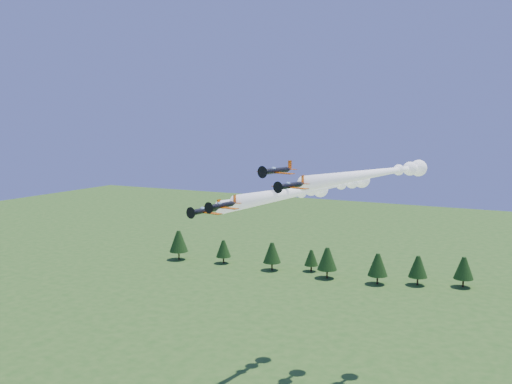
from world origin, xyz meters
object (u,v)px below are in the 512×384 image
at_px(plane_slot, 277,171).
at_px(plane_left, 285,195).
at_px(plane_lead, 319,187).
at_px(plane_right, 380,172).

bearing_deg(plane_slot, plane_left, 123.55).
relative_size(plane_lead, plane_left, 1.16).
bearing_deg(plane_right, plane_slot, -111.50).
bearing_deg(plane_lead, plane_slot, -89.87).
height_order(plane_lead, plane_left, plane_lead).
distance_m(plane_left, plane_right, 21.77).
bearing_deg(plane_lead, plane_right, 33.10).
relative_size(plane_lead, plane_right, 1.02).
bearing_deg(plane_left, plane_lead, -19.77).
bearing_deg(plane_left, plane_slot, -60.12).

